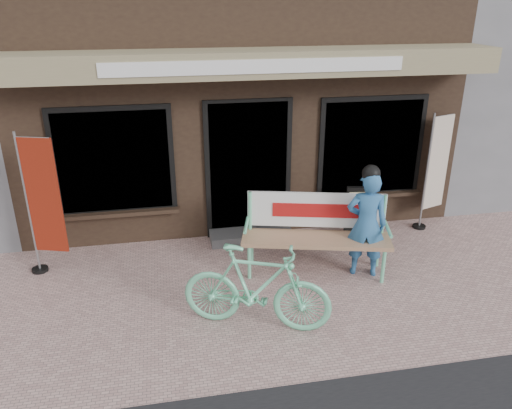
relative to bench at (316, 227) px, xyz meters
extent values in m
plane|color=tan|center=(-0.72, -0.70, -0.64)|extent=(70.00, 70.00, 0.00)
cube|color=black|center=(-0.72, 4.30, 1.16)|extent=(7.00, 6.00, 3.60)
cube|color=gray|center=(-0.72, 0.95, 2.11)|extent=(7.00, 0.80, 0.35)
cube|color=white|center=(-0.72, 0.54, 2.11)|extent=(4.00, 0.02, 0.18)
cube|color=black|center=(-0.72, 1.28, 0.46)|extent=(1.20, 0.06, 2.10)
cube|color=black|center=(-0.72, 1.27, 0.46)|extent=(1.35, 0.04, 2.20)
cube|color=black|center=(-2.72, 1.28, 0.71)|extent=(1.60, 0.06, 1.50)
cube|color=black|center=(1.28, 1.28, 0.71)|extent=(1.60, 0.06, 1.50)
cube|color=black|center=(-2.72, 1.27, 0.71)|extent=(1.75, 0.04, 1.65)
cube|color=black|center=(1.28, 1.27, 0.71)|extent=(1.75, 0.04, 1.65)
cube|color=black|center=(-2.72, 1.22, -0.09)|extent=(1.80, 0.18, 0.06)
cube|color=black|center=(1.28, 1.22, -0.09)|extent=(1.80, 0.18, 0.06)
cube|color=#59595B|center=(-0.72, 1.05, -0.57)|extent=(1.30, 0.45, 0.15)
cylinder|color=#72E0AD|center=(-0.95, -0.10, -0.41)|extent=(0.06, 0.06, 0.47)
cylinder|color=#72E0AD|center=(-0.84, 0.34, -0.41)|extent=(0.06, 0.06, 0.47)
cylinder|color=#72E0AD|center=(0.79, -0.54, -0.41)|extent=(0.06, 0.06, 0.47)
cylinder|color=#72E0AD|center=(0.90, -0.11, -0.41)|extent=(0.06, 0.06, 0.47)
cube|color=tan|center=(-0.03, -0.10, -0.14)|extent=(2.09, 0.99, 0.06)
cylinder|color=#72E0AD|center=(-0.87, 0.34, 0.14)|extent=(0.06, 0.06, 0.62)
cylinder|color=#72E0AD|center=(0.92, -0.11, 0.14)|extent=(0.06, 0.06, 0.62)
cube|color=white|center=(0.03, 0.14, 0.20)|extent=(1.87, 0.52, 0.51)
cube|color=#B21414|center=(0.03, 0.11, 0.20)|extent=(1.18, 0.31, 0.20)
cylinder|color=#72E0AD|center=(-0.95, 0.13, 0.05)|extent=(0.17, 0.49, 0.05)
cylinder|color=#72E0AD|center=(0.90, -0.34, 0.05)|extent=(0.17, 0.49, 0.05)
imported|color=#2F69A3|center=(0.62, -0.25, 0.10)|extent=(0.63, 0.51, 1.50)
sphere|color=black|center=(0.62, -0.25, 0.83)|extent=(0.30, 0.30, 0.24)
imported|color=#72E0AD|center=(-1.06, -1.18, -0.12)|extent=(1.79, 1.10, 1.04)
cylinder|color=gray|center=(-3.83, 0.64, 0.36)|extent=(0.04, 0.04, 2.02)
cylinder|color=gray|center=(-3.61, 0.57, 1.30)|extent=(0.44, 0.16, 0.02)
cube|color=maroon|center=(-3.60, 0.56, 0.50)|extent=(0.45, 0.16, 1.61)
cylinder|color=black|center=(-3.83, 0.64, -0.62)|extent=(0.28, 0.28, 0.05)
cylinder|color=gray|center=(2.13, 0.96, 0.33)|extent=(0.04, 0.04, 1.94)
cylinder|color=gray|center=(2.33, 1.04, 1.23)|extent=(0.42, 0.17, 0.02)
cube|color=beige|center=(2.35, 1.04, 0.46)|extent=(0.42, 0.17, 1.54)
cylinder|color=black|center=(2.13, 0.96, -0.62)|extent=(0.27, 0.27, 0.04)
cube|color=black|center=(0.97, 0.82, -0.21)|extent=(0.44, 0.15, 0.87)
cube|color=beige|center=(0.96, 0.77, -0.12)|extent=(0.36, 0.09, 0.53)
camera|label=1|loc=(-1.97, -5.96, 2.95)|focal=35.00mm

